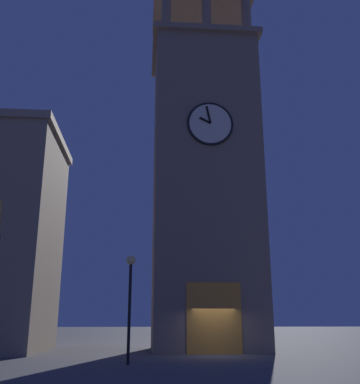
{
  "coord_description": "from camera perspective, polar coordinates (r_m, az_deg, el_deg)",
  "views": [
    {
      "loc": [
        4.11,
        25.15,
        1.89
      ],
      "look_at": [
        1.7,
        -4.27,
        10.36
      ],
      "focal_mm": 41.66,
      "sensor_mm": 36.0,
      "label": 1
    }
  ],
  "objects": [
    {
      "name": "clocktower",
      "position": [
        31.13,
        3.16,
        1.5
      ],
      "size": [
        7.6,
        6.69,
        27.9
      ],
      "color": "gray",
      "rests_on": "ground_plane"
    },
    {
      "name": "street_lamp",
      "position": [
        20.89,
        -6.4,
        -11.9
      ],
      "size": [
        0.44,
        0.44,
        4.77
      ],
      "color": "black",
      "rests_on": "ground_plane"
    },
    {
      "name": "ground_plane",
      "position": [
        25.55,
        4.88,
        -20.21
      ],
      "size": [
        200.0,
        200.0,
        0.0
      ],
      "primitive_type": "plane",
      "color": "#4C4C51"
    }
  ]
}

